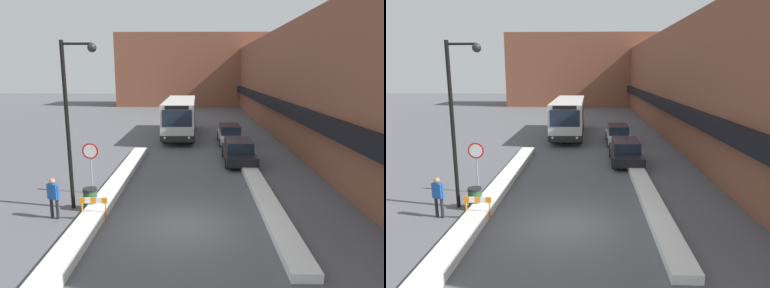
% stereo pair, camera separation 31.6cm
% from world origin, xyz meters
% --- Properties ---
extents(ground_plane, '(160.00, 160.00, 0.00)m').
position_xyz_m(ground_plane, '(0.00, 0.00, 0.00)').
color(ground_plane, '#515156').
extents(building_row_right, '(5.50, 60.00, 9.51)m').
position_xyz_m(building_row_right, '(9.97, 24.00, 4.74)').
color(building_row_right, brown).
rests_on(building_row_right, ground_plane).
extents(building_backdrop_far, '(26.00, 8.00, 12.00)m').
position_xyz_m(building_backdrop_far, '(0.00, 48.70, 6.00)').
color(building_backdrop_far, brown).
rests_on(building_backdrop_far, ground_plane).
extents(snow_bank_left, '(0.90, 16.97, 0.33)m').
position_xyz_m(snow_bank_left, '(-3.60, 3.72, 0.17)').
color(snow_bank_left, silver).
rests_on(snow_bank_left, ground_plane).
extents(snow_bank_right, '(0.90, 16.22, 0.30)m').
position_xyz_m(snow_bank_right, '(3.60, 4.47, 0.15)').
color(snow_bank_right, silver).
rests_on(snow_bank_right, ground_plane).
extents(city_bus, '(2.64, 10.90, 3.31)m').
position_xyz_m(city_bus, '(-1.03, 18.85, 1.80)').
color(city_bus, silver).
rests_on(city_bus, ground_plane).
extents(parked_car_front, '(1.92, 4.75, 1.47)m').
position_xyz_m(parked_car_front, '(3.20, 9.49, 0.74)').
color(parked_car_front, black).
rests_on(parked_car_front, ground_plane).
extents(parked_car_middle, '(1.84, 4.68, 1.49)m').
position_xyz_m(parked_car_middle, '(3.20, 15.60, 0.75)').
color(parked_car_middle, silver).
rests_on(parked_car_middle, ground_plane).
extents(stop_sign, '(0.76, 0.08, 2.49)m').
position_xyz_m(stop_sign, '(-4.55, 3.49, 1.81)').
color(stop_sign, gray).
rests_on(stop_sign, ground_plane).
extents(street_lamp, '(1.46, 0.36, 7.01)m').
position_xyz_m(street_lamp, '(-4.57, 1.68, 4.29)').
color(street_lamp, black).
rests_on(street_lamp, ground_plane).
extents(pedestrian, '(0.52, 0.35, 1.67)m').
position_xyz_m(pedestrian, '(-5.19, 0.60, 1.01)').
color(pedestrian, '#232328').
rests_on(pedestrian, ground_plane).
extents(trash_bin, '(0.59, 0.59, 0.95)m').
position_xyz_m(trash_bin, '(-4.02, 1.49, 0.48)').
color(trash_bin, '#234C2D').
rests_on(trash_bin, ground_plane).
extents(construction_barricade, '(1.10, 0.06, 0.94)m').
position_xyz_m(construction_barricade, '(-3.57, 0.46, 0.67)').
color(construction_barricade, orange).
rests_on(construction_barricade, ground_plane).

